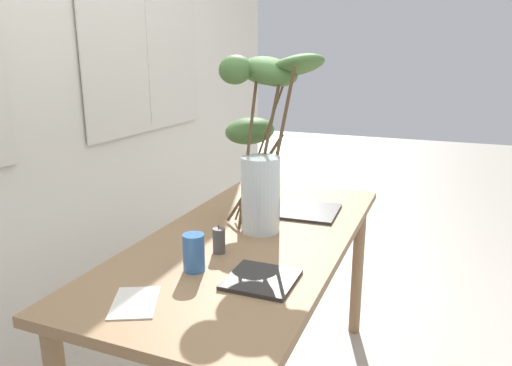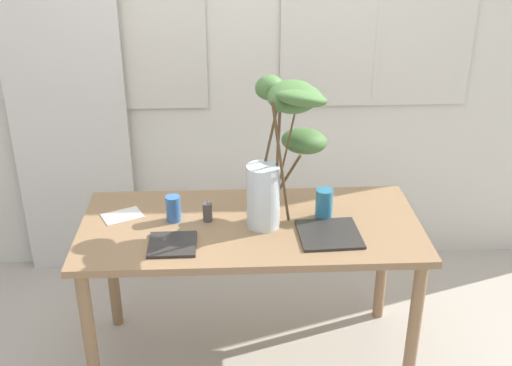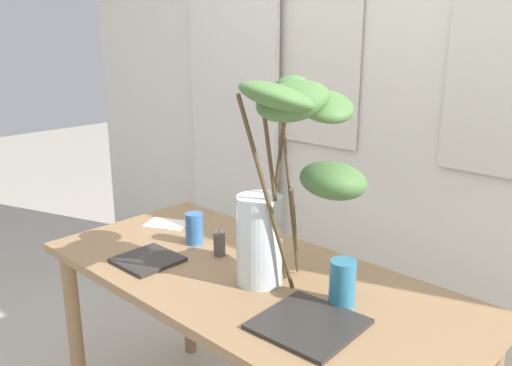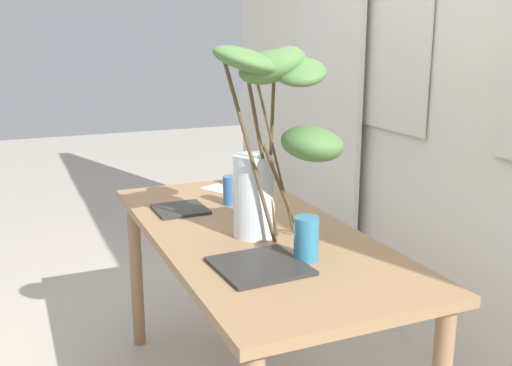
{
  "view_description": "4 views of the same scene",
  "coord_description": "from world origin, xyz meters",
  "px_view_note": "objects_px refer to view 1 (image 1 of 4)",
  "views": [
    {
      "loc": [
        -1.55,
        -0.65,
        1.41
      ],
      "look_at": [
        -0.02,
        -0.03,
        0.97
      ],
      "focal_mm": 33.24,
      "sensor_mm": 36.0,
      "label": 1
    },
    {
      "loc": [
        -0.09,
        -2.49,
        2.15
      ],
      "look_at": [
        0.02,
        -0.01,
        0.96
      ],
      "focal_mm": 44.37,
      "sensor_mm": 36.0,
      "label": 2
    },
    {
      "loc": [
        1.13,
        -1.16,
        1.55
      ],
      "look_at": [
        -0.0,
        0.03,
        1.07
      ],
      "focal_mm": 37.25,
      "sensor_mm": 36.0,
      "label": 3
    },
    {
      "loc": [
        1.9,
        -0.8,
        1.46
      ],
      "look_at": [
        0.07,
        -0.02,
        0.95
      ],
      "focal_mm": 41.59,
      "sensor_mm": 36.0,
      "label": 4
    }
  ],
  "objects_px": {
    "plate_square_right": "(306,211)",
    "vase_with_branches": "(263,127)",
    "dining_table": "(251,258)",
    "plate_square_left": "(261,279)",
    "pillar_candle": "(219,241)",
    "drinking_glass_blue_right": "(271,193)",
    "drinking_glass_blue_left": "(194,253)"
  },
  "relations": [
    {
      "from": "plate_square_right",
      "to": "drinking_glass_blue_left",
      "type": "bearing_deg",
      "value": 166.23
    },
    {
      "from": "drinking_glass_blue_left",
      "to": "drinking_glass_blue_right",
      "type": "xyz_separation_m",
      "value": [
        0.68,
        -0.01,
        0.01
      ]
    },
    {
      "from": "vase_with_branches",
      "to": "plate_square_left",
      "type": "distance_m",
      "value": 0.65
    },
    {
      "from": "drinking_glass_blue_right",
      "to": "plate_square_right",
      "type": "relative_size",
      "value": 0.54
    },
    {
      "from": "drinking_glass_blue_left",
      "to": "plate_square_right",
      "type": "height_order",
      "value": "drinking_glass_blue_left"
    },
    {
      "from": "dining_table",
      "to": "drinking_glass_blue_right",
      "type": "relative_size",
      "value": 10.8
    },
    {
      "from": "drinking_glass_blue_right",
      "to": "plate_square_left",
      "type": "bearing_deg",
      "value": -162.18
    },
    {
      "from": "vase_with_branches",
      "to": "plate_square_left",
      "type": "height_order",
      "value": "vase_with_branches"
    },
    {
      "from": "dining_table",
      "to": "plate_square_left",
      "type": "bearing_deg",
      "value": -152.66
    },
    {
      "from": "plate_square_left",
      "to": "pillar_candle",
      "type": "height_order",
      "value": "pillar_candle"
    },
    {
      "from": "vase_with_branches",
      "to": "drinking_glass_blue_right",
      "type": "bearing_deg",
      "value": 9.19
    },
    {
      "from": "drinking_glass_blue_right",
      "to": "dining_table",
      "type": "bearing_deg",
      "value": -172.88
    },
    {
      "from": "drinking_glass_blue_left",
      "to": "drinking_glass_blue_right",
      "type": "height_order",
      "value": "drinking_glass_blue_right"
    },
    {
      "from": "vase_with_branches",
      "to": "drinking_glass_blue_left",
      "type": "distance_m",
      "value": 0.6
    },
    {
      "from": "drinking_glass_blue_right",
      "to": "pillar_candle",
      "type": "xyz_separation_m",
      "value": [
        -0.53,
        -0.0,
        -0.03
      ]
    },
    {
      "from": "plate_square_right",
      "to": "vase_with_branches",
      "type": "bearing_deg",
      "value": 145.45
    },
    {
      "from": "dining_table",
      "to": "vase_with_branches",
      "type": "bearing_deg",
      "value": 4.48
    },
    {
      "from": "drinking_glass_blue_right",
      "to": "vase_with_branches",
      "type": "bearing_deg",
      "value": -170.81
    },
    {
      "from": "vase_with_branches",
      "to": "pillar_candle",
      "type": "xyz_separation_m",
      "value": [
        -0.34,
        0.03,
        -0.34
      ]
    },
    {
      "from": "dining_table",
      "to": "plate_square_left",
      "type": "relative_size",
      "value": 7.62
    },
    {
      "from": "plate_square_left",
      "to": "plate_square_right",
      "type": "bearing_deg",
      "value": 4.71
    },
    {
      "from": "plate_square_right",
      "to": "pillar_candle",
      "type": "bearing_deg",
      "value": 163.59
    },
    {
      "from": "drinking_glass_blue_right",
      "to": "plate_square_right",
      "type": "xyz_separation_m",
      "value": [
        0.0,
        -0.16,
        -0.06
      ]
    },
    {
      "from": "dining_table",
      "to": "drinking_glass_blue_left",
      "type": "height_order",
      "value": "drinking_glass_blue_left"
    },
    {
      "from": "plate_square_left",
      "to": "pillar_candle",
      "type": "bearing_deg",
      "value": 55.71
    },
    {
      "from": "plate_square_left",
      "to": "plate_square_right",
      "type": "xyz_separation_m",
      "value": [
        0.68,
        0.06,
        -0.0
      ]
    },
    {
      "from": "pillar_candle",
      "to": "vase_with_branches",
      "type": "bearing_deg",
      "value": -4.32
    },
    {
      "from": "dining_table",
      "to": "plate_square_left",
      "type": "xyz_separation_m",
      "value": [
        -0.34,
        -0.18,
        0.1
      ]
    },
    {
      "from": "vase_with_branches",
      "to": "pillar_candle",
      "type": "relative_size",
      "value": 6.84
    },
    {
      "from": "vase_with_branches",
      "to": "dining_table",
      "type": "bearing_deg",
      "value": -175.52
    },
    {
      "from": "drinking_glass_blue_left",
      "to": "pillar_candle",
      "type": "relative_size",
      "value": 1.21
    },
    {
      "from": "drinking_glass_blue_right",
      "to": "drinking_glass_blue_left",
      "type": "bearing_deg",
      "value": 179.44
    }
  ]
}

